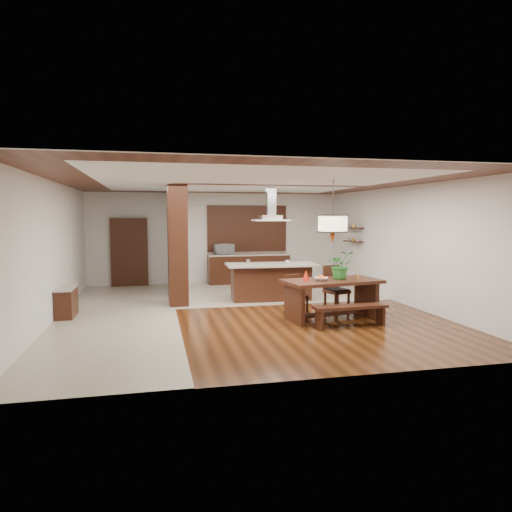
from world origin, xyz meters
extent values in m
plane|color=#341909|center=(0.00, 0.00, 0.00)|extent=(9.00, 9.00, 0.00)
cube|color=white|center=(0.00, 0.00, 2.90)|extent=(8.00, 9.00, 0.04)
cube|color=silver|center=(0.00, 4.50, 1.45)|extent=(8.00, 0.04, 2.90)
cube|color=silver|center=(0.00, -4.50, 1.45)|extent=(8.00, 0.04, 2.90)
cube|color=silver|center=(-4.00, 0.00, 1.45)|extent=(0.04, 9.00, 2.90)
cube|color=silver|center=(4.00, 0.00, 1.45)|extent=(0.04, 9.00, 2.90)
cube|color=#B9B19A|center=(-2.75, 0.00, 0.01)|extent=(2.50, 9.00, 0.01)
cube|color=#B9B19A|center=(1.25, 2.50, 0.01)|extent=(5.50, 4.00, 0.01)
cube|color=#36170D|center=(0.00, 0.00, 2.88)|extent=(8.00, 9.00, 0.02)
cube|color=black|center=(-1.40, 1.20, 1.45)|extent=(0.45, 1.00, 2.90)
cube|color=silver|center=(-1.40, 3.30, 1.45)|extent=(0.18, 2.40, 2.90)
cube|color=black|center=(-3.81, 0.20, 0.32)|extent=(0.37, 0.88, 0.63)
cube|color=black|center=(-2.70, 4.40, 1.05)|extent=(1.10, 0.20, 2.10)
cube|color=black|center=(1.00, 4.20, 0.45)|extent=(2.60, 0.60, 0.90)
cube|color=#B4AA9E|center=(1.00, 4.20, 0.92)|extent=(2.60, 0.62, 0.05)
cube|color=#A46C31|center=(1.00, 4.46, 1.75)|extent=(2.60, 0.08, 1.50)
cube|color=black|center=(3.87, 2.60, 1.40)|extent=(0.26, 0.90, 0.04)
cube|color=black|center=(3.87, 2.60, 1.80)|extent=(0.26, 0.90, 0.04)
cube|color=black|center=(1.65, -1.21, 0.80)|extent=(2.12, 1.29, 0.07)
cube|color=black|center=(0.80, -1.35, 0.38)|extent=(0.21, 0.80, 0.76)
cube|color=black|center=(2.50, -1.08, 0.38)|extent=(0.21, 0.80, 0.76)
imported|color=#277729|center=(1.87, -1.16, 1.13)|extent=(0.59, 0.53, 0.60)
imported|color=beige|center=(1.38, -1.30, 0.87)|extent=(0.37, 0.37, 0.07)
cone|color=#B61F0D|center=(1.09, -1.20, 0.94)|extent=(0.18, 0.18, 0.22)
cylinder|color=gold|center=(2.20, -1.27, 0.88)|extent=(0.07, 0.07, 0.10)
cube|color=black|center=(0.95, 1.18, 0.45)|extent=(2.02, 0.84, 0.89)
cube|color=#B4AA9E|center=(0.95, 1.13, 0.92)|extent=(2.33, 1.11, 0.05)
imported|color=white|center=(1.36, 1.05, 0.99)|extent=(0.13, 0.13, 0.09)
imported|color=#B6B8BE|center=(0.19, 4.17, 1.11)|extent=(0.65, 0.50, 0.32)
camera|label=1|loc=(-1.96, -10.06, 2.15)|focal=32.00mm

